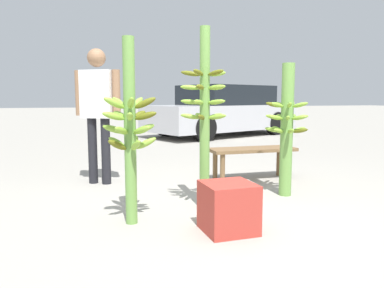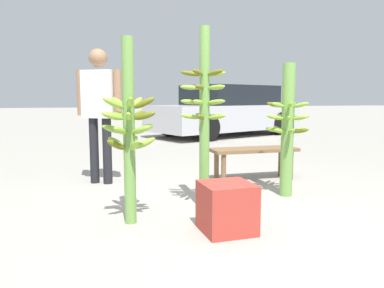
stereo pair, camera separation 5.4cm
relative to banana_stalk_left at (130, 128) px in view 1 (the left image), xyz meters
name	(u,v)px [view 1 (the left image)]	position (x,y,z in m)	size (l,w,h in m)	color
ground_plane	(226,216)	(0.81, -0.09, -0.78)	(80.00, 80.00, 0.00)	#9E998E
banana_stalk_left	(130,128)	(0.00, 0.00, 0.00)	(0.45, 0.45, 1.50)	#6B9E47
banana_stalk_center	(205,112)	(0.72, 0.22, 0.12)	(0.45, 0.43, 1.66)	#6B9E47
banana_stalk_right	(287,128)	(1.69, 0.38, -0.06)	(0.45, 0.45, 1.38)	#6B9E47
vendor_person	(98,104)	(-0.13, 1.57, 0.18)	(0.53, 0.38, 1.59)	black
market_bench	(252,153)	(1.72, 1.18, -0.45)	(1.11, 0.41, 0.40)	brown
parked_car	(223,111)	(3.60, 6.54, -0.12)	(4.59, 3.12, 1.36)	#B7B7BC
produce_crate	(228,207)	(0.67, -0.43, -0.59)	(0.38, 0.38, 0.38)	#B2382D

